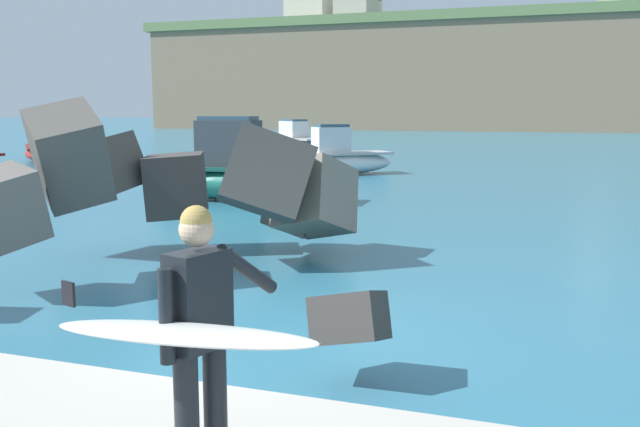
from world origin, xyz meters
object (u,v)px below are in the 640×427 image
at_px(station_building_west, 361,13).
at_px(boat_near_right, 241,175).
at_px(boat_mid_centre, 297,142).
at_px(mooring_buoy_inner, 311,162).
at_px(station_building_east, 312,11).
at_px(boat_near_left, 338,159).
at_px(station_building_central, 357,10).
at_px(surfer_with_board, 190,331).
at_px(boat_mid_left, 48,149).

bearing_deg(station_building_west, boat_near_right, -76.70).
xyz_separation_m(boat_mid_centre, mooring_buoy_inner, (4.53, -10.08, -0.43)).
bearing_deg(station_building_west, mooring_buoy_inner, -76.13).
bearing_deg(station_building_east, boat_near_right, -71.91).
distance_m(boat_near_left, boat_near_right, 8.51).
distance_m(mooring_buoy_inner, station_building_central, 71.04).
height_order(boat_near_left, station_building_east, station_building_east).
xyz_separation_m(station_building_central, station_building_east, (-7.60, 2.23, 0.45)).
bearing_deg(surfer_with_board, boat_mid_left, 131.79).
distance_m(surfer_with_board, mooring_buoy_inner, 27.18).
xyz_separation_m(mooring_buoy_inner, station_building_east, (-24.46, 69.25, 16.90)).
height_order(boat_near_left, station_building_west, station_building_west).
distance_m(boat_near_right, boat_mid_centre, 22.60).
distance_m(boat_mid_centre, station_building_east, 64.58).
bearing_deg(boat_near_right, station_building_west, 103.30).
bearing_deg(surfer_with_board, boat_near_left, 105.19).
bearing_deg(boat_near_right, mooring_buoy_inner, 99.53).
xyz_separation_m(boat_near_right, boat_mid_left, (-15.99, 10.85, -0.15)).
bearing_deg(surfer_with_board, station_building_central, 105.21).
distance_m(boat_near_left, mooring_buoy_inner, 3.81).
relative_size(boat_mid_centre, mooring_buoy_inner, 13.44).
bearing_deg(boat_mid_centre, surfer_with_board, -70.22).
height_order(surfer_with_board, station_building_west, station_building_west).
bearing_deg(mooring_buoy_inner, surfer_with_board, -72.01).
bearing_deg(boat_mid_left, station_building_east, 98.46).
relative_size(station_building_west, station_building_east, 0.78).
bearing_deg(boat_near_left, boat_mid_centre, 117.12).
bearing_deg(boat_mid_centre, boat_mid_left, -131.38).
distance_m(boat_mid_centre, station_building_west, 69.96).
relative_size(boat_near_right, boat_mid_centre, 0.99).
bearing_deg(boat_mid_centre, mooring_buoy_inner, -65.80).
relative_size(surfer_with_board, boat_mid_centre, 0.36).
distance_m(surfer_with_board, boat_near_right, 15.65).
relative_size(boat_near_right, station_building_west, 0.92).
bearing_deg(station_building_east, surfer_with_board, -70.94).
relative_size(station_building_central, station_building_east, 0.96).
relative_size(station_building_west, station_building_central, 0.81).
bearing_deg(station_building_west, boat_mid_left, -86.43).
height_order(surfer_with_board, boat_near_left, boat_near_left).
bearing_deg(boat_mid_centre, station_building_west, 102.19).
xyz_separation_m(boat_mid_centre, station_building_central, (-12.34, 56.94, 16.02)).
height_order(station_building_west, station_building_east, station_building_west).
bearing_deg(boat_near_right, surfer_with_board, -65.68).
relative_size(boat_mid_centre, station_building_west, 0.93).
bearing_deg(station_building_central, station_building_east, 163.63).
bearing_deg(station_building_central, surfer_with_board, -74.79).
relative_size(boat_mid_left, station_building_central, 0.75).
height_order(boat_mid_centre, mooring_buoy_inner, boat_mid_centre).
bearing_deg(boat_mid_centre, station_building_east, 108.62).
bearing_deg(boat_near_left, station_building_west, 104.85).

